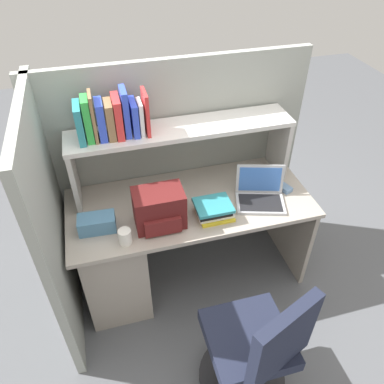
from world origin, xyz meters
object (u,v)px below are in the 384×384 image
paper_cup (125,237)px  tissue_box (97,223)px  laptop (260,194)px  office_chair (254,352)px  computer_mouse (284,188)px  backpack (159,209)px

paper_cup → tissue_box: bearing=134.2°
laptop → tissue_box: 1.05m
paper_cup → tissue_box: size_ratio=0.43×
office_chair → laptop: bearing=-134.6°
tissue_box → office_chair: (0.72, -0.82, -0.39)m
laptop → office_chair: 0.96m
laptop → office_chair: (-0.34, -0.81, -0.39)m
computer_mouse → tissue_box: (-1.26, -0.05, 0.03)m
paper_cup → tissue_box: (-0.15, 0.15, 0.00)m
computer_mouse → office_chair: (-0.54, -0.87, -0.35)m
laptop → backpack: size_ratio=1.23×
laptop → paper_cup: size_ratio=3.90×
paper_cup → tissue_box: 0.21m
backpack → tissue_box: backpack is taller
computer_mouse → tissue_box: size_ratio=0.47×
backpack → laptop: bearing=3.8°
backpack → tissue_box: 0.38m
paper_cup → office_chair: 0.95m
office_chair → backpack: bearing=-88.2°
computer_mouse → office_chair: bearing=-142.7°
computer_mouse → tissue_box: 1.26m
paper_cup → laptop: bearing=9.4°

